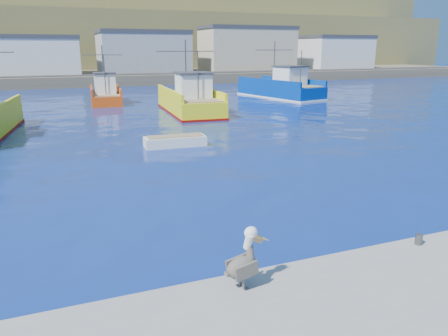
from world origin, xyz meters
name	(u,v)px	position (x,y,z in m)	size (l,w,h in m)	color
ground	(266,231)	(0.00, 0.00, 0.00)	(260.00, 260.00, 0.00)	navy
dock_bollards	(347,254)	(0.60, -3.40, 0.65)	(36.20, 0.20, 0.30)	#4C4C4C
far_shore	(69,34)	(0.00, 109.20, 8.98)	(200.00, 81.00, 24.00)	brown
trawler_yellow_b	(190,101)	(5.83, 26.71, 1.05)	(5.41, 11.68, 6.53)	yellow
trawler_blue	(281,88)	(19.78, 34.74, 1.07)	(6.49, 12.43, 6.58)	navy
boat_orange	(105,94)	(-0.51, 36.66, 1.02)	(4.18, 8.20, 6.04)	#C03E0E
skiff_mid	(175,142)	(0.69, 13.41, 0.26)	(3.73, 1.44, 0.80)	silver
skiff_far	(288,94)	(20.78, 34.84, 0.31)	(3.36, 4.63, 0.96)	silver
pelican	(244,262)	(-2.43, -3.65, 1.12)	(1.18, 0.57, 1.45)	#595451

